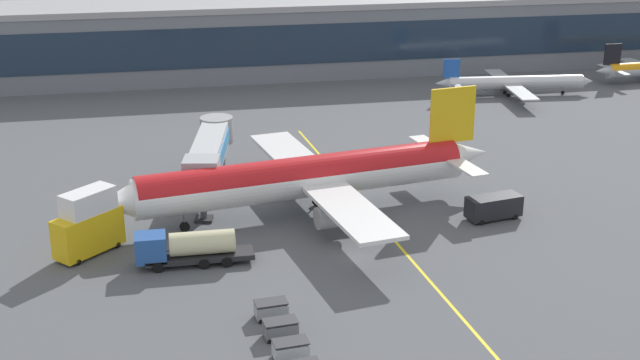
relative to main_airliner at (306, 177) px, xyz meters
name	(u,v)px	position (x,y,z in m)	size (l,w,h in m)	color
ground_plane	(354,258)	(2.38, -11.67, -4.21)	(700.00, 700.00, 0.00)	#515459
apron_lead_in_line	(399,245)	(7.33, -9.67, -4.21)	(0.30, 80.00, 0.01)	yellow
terminal_building	(238,38)	(0.35, 66.94, 2.31)	(189.85, 17.25, 13.01)	slate
main_airliner	(306,177)	(0.00, 0.00, 0.00)	(43.25, 34.35, 12.29)	white
jet_bridge	(211,149)	(-9.27, 8.38, 0.95)	(6.85, 18.59, 6.90)	#B2B7BC
fuel_tanker	(187,247)	(-13.08, -9.89, -2.46)	(10.84, 2.84, 3.25)	#232326
catering_lift	(88,223)	(-21.96, -5.51, -1.15)	(6.70, 6.44, 6.30)	yellow
lavatory_truck	(493,206)	(18.80, -5.20, -2.79)	(6.12, 3.30, 2.50)	black
baggage_cart_2	(291,349)	(-6.39, -27.64, -3.43)	(2.77, 1.82, 1.48)	#B2B7BC
baggage_cart_3	(280,328)	(-6.66, -24.45, -3.43)	(2.77, 1.82, 1.48)	#595B60
baggage_cart_4	(271,309)	(-6.92, -21.26, -3.43)	(2.77, 1.82, 1.48)	gray
commuter_jet_far	(514,82)	(42.28, 42.94, -2.07)	(26.20, 21.00, 6.18)	#B2B7BC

